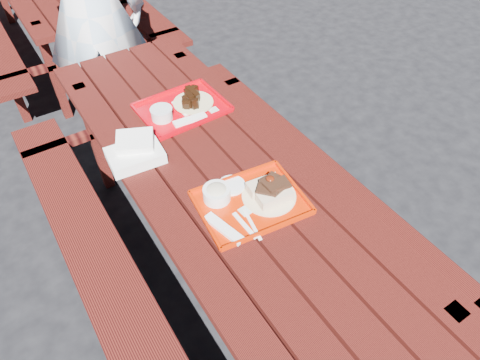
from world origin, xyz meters
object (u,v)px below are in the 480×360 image
Objects in this scene: person at (90,9)px; near_tray at (248,196)px; far_tray at (181,108)px; picnic_table_near at (222,200)px.

near_tray is at bearing 114.74° from person.
person is at bearing 94.37° from far_tray.
far_tray is (0.06, 0.46, 0.21)m from picnic_table_near.
picnic_table_near is 1.32× the size of person.
picnic_table_near is 0.51m from far_tray.
far_tray is 1.02m from person.
picnic_table_near is 5.47× the size of near_tray.
near_tray is at bearing -90.03° from picnic_table_near.
person is (-0.02, 1.68, 0.13)m from near_tray.
person reaches higher than far_tray.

